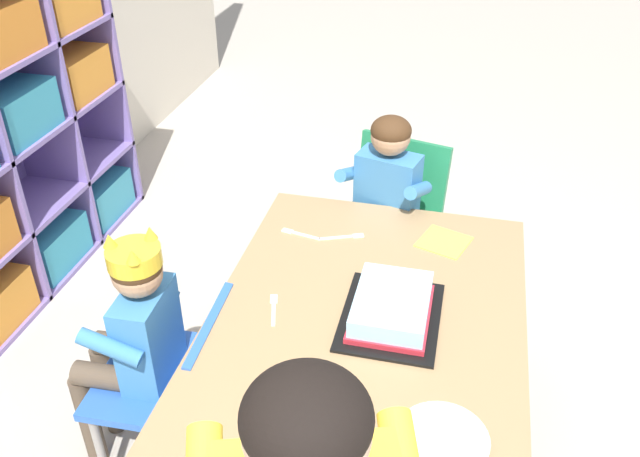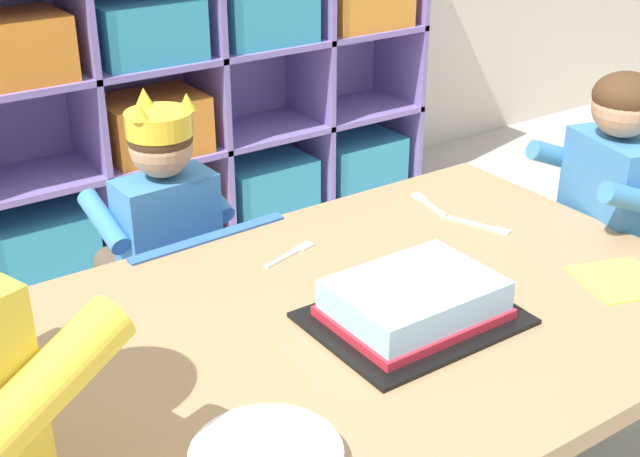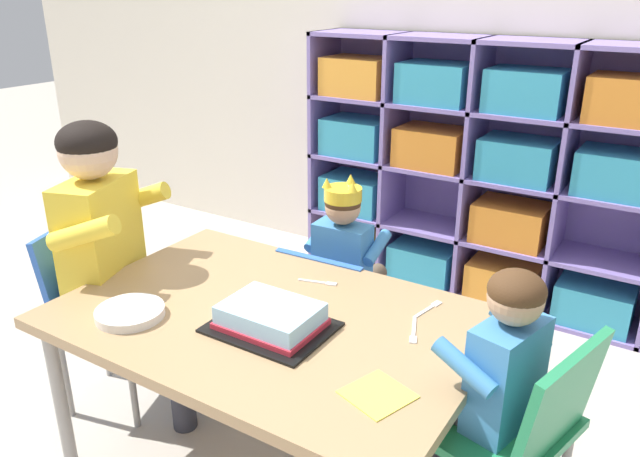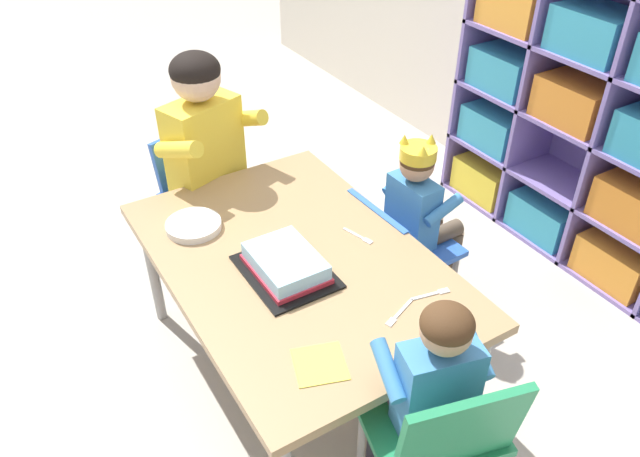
% 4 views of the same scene
% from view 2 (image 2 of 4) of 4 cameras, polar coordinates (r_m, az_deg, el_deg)
% --- Properties ---
extents(storage_cubby_shelf, '(2.11, 0.31, 1.25)m').
position_cam_2_polar(storage_cubby_shelf, '(2.79, -12.24, 10.48)').
color(storage_cubby_shelf, '#7F6BB2').
rests_on(storage_cubby_shelf, ground).
extents(activity_table, '(1.25, 0.83, 0.56)m').
position_cam_2_polar(activity_table, '(1.47, 3.07, -7.14)').
color(activity_table, '#A37F56').
rests_on(activity_table, ground).
extents(classroom_chair_blue, '(0.39, 0.36, 0.57)m').
position_cam_2_polar(classroom_chair_blue, '(1.90, -8.90, -5.11)').
color(classroom_chair_blue, blue).
rests_on(classroom_chair_blue, ground).
extents(child_with_crown, '(0.30, 0.31, 0.82)m').
position_cam_2_polar(child_with_crown, '(1.91, -10.71, 0.13)').
color(child_with_crown, '#3D7FBC').
rests_on(child_with_crown, ground).
extents(classroom_chair_guest_side, '(0.40, 0.43, 0.72)m').
position_cam_2_polar(classroom_chair_guest_side, '(2.01, 19.45, -1.57)').
color(classroom_chair_guest_side, '#238451').
rests_on(classroom_chair_guest_side, ground).
extents(guest_at_table_side, '(0.33, 0.33, 0.86)m').
position_cam_2_polar(guest_at_table_side, '(1.90, 17.45, 0.85)').
color(guest_at_table_side, '#3D7FBC').
rests_on(guest_at_table_side, ground).
extents(birthday_cake_on_tray, '(0.33, 0.26, 0.07)m').
position_cam_2_polar(birthday_cake_on_tray, '(1.42, 6.31, -5.04)').
color(birthday_cake_on_tray, black).
rests_on(birthday_cake_on_tray, activity_table).
extents(paper_napkin_square, '(0.18, 0.18, 0.00)m').
position_cam_2_polar(paper_napkin_square, '(1.64, 19.43, -3.26)').
color(paper_napkin_square, '#F4DB4C').
rests_on(paper_napkin_square, activity_table).
extents(fork_by_napkin, '(0.13, 0.05, 0.00)m').
position_cam_2_polar(fork_by_napkin, '(1.64, -1.86, -1.65)').
color(fork_by_napkin, white).
rests_on(fork_by_napkin, activity_table).
extents(fork_near_child_seat, '(0.04, 0.13, 0.00)m').
position_cam_2_polar(fork_near_child_seat, '(1.86, 7.21, 1.68)').
color(fork_near_child_seat, white).
rests_on(fork_near_child_seat, activity_table).
extents(fork_at_table_front_edge, '(0.07, 0.14, 0.00)m').
position_cam_2_polar(fork_at_table_front_edge, '(1.78, 10.75, 0.18)').
color(fork_at_table_front_edge, white).
rests_on(fork_at_table_front_edge, activity_table).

